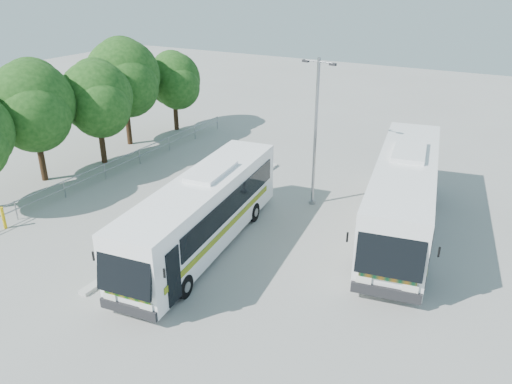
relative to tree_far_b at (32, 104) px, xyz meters
The scene contains 11 objects.
ground 13.85m from the tree_far_b, ahead, with size 100.00×100.00×0.00m, color gray.
kerb_divider 11.65m from the tree_far_b, ahead, with size 0.40×16.00×0.15m, color #B2B2AD.
railing 5.62m from the tree_far_b, 42.90° to the left, with size 0.06×22.00×1.00m.
tree_far_b is the anchor object (origin of this frame).
tree_far_c 4.01m from the tree_far_b, 77.09° to the left, with size 4.97×4.69×6.49m.
tree_far_d 7.61m from the tree_far_b, 92.23° to the left, with size 5.62×5.30×7.33m.
tree_far_e 12.13m from the tree_far_b, 88.17° to the left, with size 4.54×4.28×5.92m.
coach_main 13.09m from the tree_far_b, ahead, with size 3.74×11.68×3.19m.
coach_adjacent 20.39m from the tree_far_b, 11.35° to the left, with size 4.68×12.92×3.52m.
lamppost 15.74m from the tree_far_b, 17.40° to the left, with size 1.85×0.50×7.59m.
bollard 7.29m from the tree_far_b, 56.94° to the right, with size 0.15×0.15×1.10m, color gold.
Camera 1 is at (11.18, -16.46, 11.26)m, focal length 35.00 mm.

